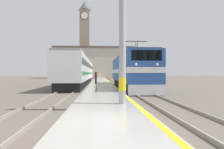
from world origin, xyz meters
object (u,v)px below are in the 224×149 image
clock_tower (85,38)px  catenary_mast (124,29)px  passenger_train (80,71)px  person_on_platform (96,77)px  locomotive_train (130,71)px

clock_tower → catenary_mast: bearing=-84.9°
passenger_train → clock_tower: clock_tower is taller
passenger_train → person_on_platform: (2.51, -5.58, -0.82)m
locomotive_train → catenary_mast: size_ratio=2.49×
person_on_platform → clock_tower: bearing=95.3°
passenger_train → clock_tower: bearing=92.8°
locomotive_train → catenary_mast: 15.06m
person_on_platform → locomotive_train: bearing=-46.0°
person_on_platform → clock_tower: size_ratio=0.06×
catenary_mast → clock_tower: clock_tower is taller
passenger_train → person_on_platform: 6.17m
catenary_mast → locomotive_train: bearing=80.8°
catenary_mast → person_on_platform: 19.09m
person_on_platform → clock_tower: clock_tower is taller
catenary_mast → person_on_platform: bearing=94.7°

